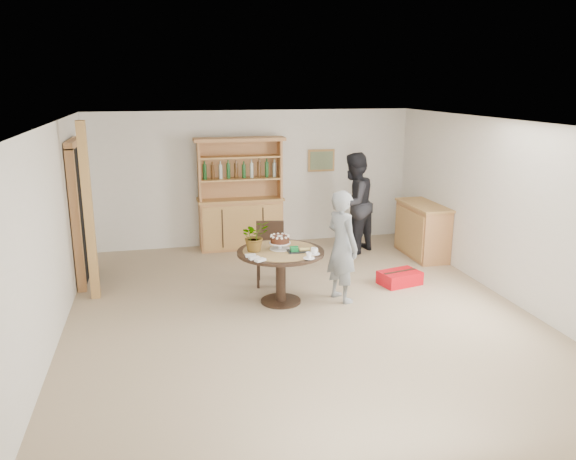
# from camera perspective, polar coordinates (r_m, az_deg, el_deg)

# --- Properties ---
(ground) EXTENTS (7.00, 7.00, 0.00)m
(ground) POSITION_cam_1_polar(r_m,az_deg,el_deg) (7.58, 1.14, -8.41)
(ground) COLOR tan
(ground) RESTS_ON ground
(room_shell) EXTENTS (6.04, 7.04, 2.52)m
(room_shell) POSITION_cam_1_polar(r_m,az_deg,el_deg) (7.09, 1.22, 4.66)
(room_shell) COLOR white
(room_shell) RESTS_ON ground
(doorway) EXTENTS (0.13, 1.10, 2.18)m
(doorway) POSITION_cam_1_polar(r_m,az_deg,el_deg) (9.04, -20.48, 1.83)
(doorway) COLOR black
(doorway) RESTS_ON ground
(pine_post) EXTENTS (0.12, 0.12, 2.50)m
(pine_post) POSITION_cam_1_polar(r_m,az_deg,el_deg) (8.20, -19.61, 1.69)
(pine_post) COLOR tan
(pine_post) RESTS_ON ground
(hutch) EXTENTS (1.62, 0.54, 2.04)m
(hutch) POSITION_cam_1_polar(r_m,az_deg,el_deg) (10.36, -4.85, 1.90)
(hutch) COLOR #B57A4C
(hutch) RESTS_ON ground
(sideboard) EXTENTS (0.54, 1.26, 0.94)m
(sideboard) POSITION_cam_1_polar(r_m,az_deg,el_deg) (10.14, 13.50, 0.01)
(sideboard) COLOR #B57A4C
(sideboard) RESTS_ON ground
(dining_table) EXTENTS (1.20, 1.20, 0.76)m
(dining_table) POSITION_cam_1_polar(r_m,az_deg,el_deg) (7.73, -0.75, -3.16)
(dining_table) COLOR black
(dining_table) RESTS_ON ground
(dining_chair) EXTENTS (0.50, 0.50, 0.95)m
(dining_chair) POSITION_cam_1_polar(r_m,az_deg,el_deg) (8.53, -1.83, -1.93)
(dining_chair) COLOR black
(dining_chair) RESTS_ON ground
(birthday_cake) EXTENTS (0.30, 0.30, 0.20)m
(birthday_cake) POSITION_cam_1_polar(r_m,az_deg,el_deg) (7.70, -0.84, -1.08)
(birthday_cake) COLOR white
(birthday_cake) RESTS_ON dining_table
(flower_vase) EXTENTS (0.47, 0.44, 0.42)m
(flower_vase) POSITION_cam_1_polar(r_m,az_deg,el_deg) (7.61, -3.41, -0.60)
(flower_vase) COLOR #3F7233
(flower_vase) RESTS_ON dining_table
(gift_tray) EXTENTS (0.30, 0.20, 0.08)m
(gift_tray) POSITION_cam_1_polar(r_m,az_deg,el_deg) (7.61, 1.02, -2.03)
(gift_tray) COLOR black
(gift_tray) RESTS_ON dining_table
(coffee_cup_a) EXTENTS (0.15, 0.15, 0.09)m
(coffee_cup_a) POSITION_cam_1_polar(r_m,az_deg,el_deg) (7.51, 2.69, -2.17)
(coffee_cup_a) COLOR white
(coffee_cup_a) RESTS_ON dining_table
(coffee_cup_b) EXTENTS (0.15, 0.15, 0.08)m
(coffee_cup_b) POSITION_cam_1_polar(r_m,az_deg,el_deg) (7.32, 2.14, -2.65)
(coffee_cup_b) COLOR white
(coffee_cup_b) RESTS_ON dining_table
(napkins) EXTENTS (0.24, 0.33, 0.03)m
(napkins) POSITION_cam_1_polar(r_m,az_deg,el_deg) (7.32, -3.37, -2.84)
(napkins) COLOR white
(napkins) RESTS_ON dining_table
(teen_boy) EXTENTS (0.55, 0.67, 1.58)m
(teen_boy) POSITION_cam_1_polar(r_m,az_deg,el_deg) (7.81, 5.51, -1.64)
(teen_boy) COLOR gray
(teen_boy) RESTS_ON ground
(adult_person) EXTENTS (1.11, 1.08, 1.80)m
(adult_person) POSITION_cam_1_polar(r_m,az_deg,el_deg) (10.05, 6.67, 2.70)
(adult_person) COLOR black
(adult_person) RESTS_ON ground
(red_suitcase) EXTENTS (0.68, 0.53, 0.21)m
(red_suitcase) POSITION_cam_1_polar(r_m,az_deg,el_deg) (8.75, 11.27, -4.78)
(red_suitcase) COLOR red
(red_suitcase) RESTS_ON ground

